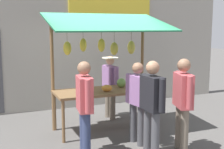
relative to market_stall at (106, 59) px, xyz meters
name	(u,v)px	position (x,y,z in m)	size (l,w,h in m)	color
ground_plane	(107,129)	(0.01, 0.04, -1.54)	(40.00, 40.00, 0.00)	#514F4C
street_backdrop	(75,46)	(0.06, -2.16, 0.16)	(9.00, 0.30, 3.40)	#9E998E
market_stall	(106,59)	(0.00, 0.00, 0.00)	(2.50, 1.46, 2.50)	brown
vendor_with_sunhat	(110,83)	(-0.38, -0.71, -0.66)	(0.39, 0.66, 1.52)	#726656
shopper_with_shopping_bag	(85,103)	(0.87, 1.21, -0.59)	(0.29, 0.70, 1.64)	navy
shopper_in_grey_tee	(152,102)	(-0.18, 1.62, -0.59)	(0.23, 0.70, 1.65)	#4C4C51
shopper_in_striped_shirt	(137,98)	(-0.23, 1.00, -0.65)	(0.29, 0.67, 1.55)	#4C4C51
shopper_with_ponytail	(183,99)	(-0.76, 1.67, -0.57)	(0.36, 0.68, 1.67)	#726656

